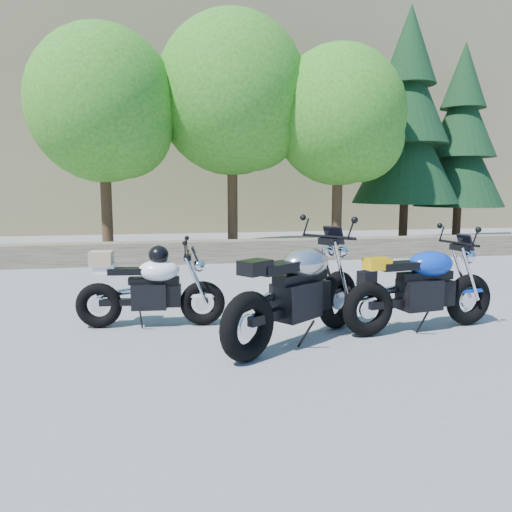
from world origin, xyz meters
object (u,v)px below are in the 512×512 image
at_px(white_bike, 150,287).
at_px(backpack, 367,283).
at_px(blue_bike, 422,288).
at_px(silver_bike, 298,293).

bearing_deg(white_bike, backpack, 26.12).
bearing_deg(white_bike, blue_bike, -8.27).
relative_size(silver_bike, blue_bike, 0.93).
xyz_separation_m(white_bike, blue_bike, (3.26, -0.79, 0.02)).
xyz_separation_m(silver_bike, blue_bike, (1.61, 0.20, -0.05)).
xyz_separation_m(silver_bike, white_bike, (-1.64, 0.99, -0.07)).
height_order(silver_bike, blue_bike, silver_bike).
distance_m(blue_bike, backpack, 2.14).
bearing_deg(silver_bike, white_bike, 112.29).
bearing_deg(silver_bike, blue_bike, -29.71).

